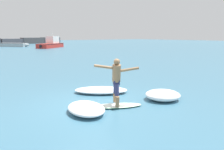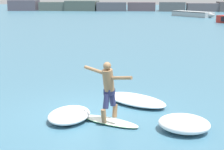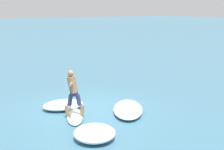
# 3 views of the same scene
# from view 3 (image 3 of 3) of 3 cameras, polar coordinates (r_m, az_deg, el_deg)

# --- Properties ---
(ground_plane) EXTENTS (200.00, 200.00, 0.00)m
(ground_plane) POSITION_cam_3_polar(r_m,az_deg,el_deg) (11.84, -4.82, -6.26)
(ground_plane) COLOR #3D6E87
(surfboard) EXTENTS (1.89, 1.31, 0.23)m
(surfboard) POSITION_cam_3_polar(r_m,az_deg,el_deg) (11.03, -6.84, -7.46)
(surfboard) COLOR white
(surfboard) RESTS_ON ground
(surfer) EXTENTS (1.35, 0.82, 1.59)m
(surfer) POSITION_cam_3_polar(r_m,az_deg,el_deg) (10.71, -7.17, -2.64)
(surfer) COLOR #8F6A47
(surfer) RESTS_ON surfboard
(wave_foam_at_tail) EXTENTS (2.41, 2.20, 0.25)m
(wave_foam_at_tail) POSITION_cam_3_polar(r_m,az_deg,el_deg) (11.43, 2.93, -6.26)
(wave_foam_at_tail) COLOR white
(wave_foam_at_tail) RESTS_ON ground
(wave_foam_at_nose) EXTENTS (1.31, 1.68, 0.30)m
(wave_foam_at_nose) POSITION_cam_3_polar(r_m,az_deg,el_deg) (11.96, -8.94, -5.42)
(wave_foam_at_nose) COLOR white
(wave_foam_at_nose) RESTS_ON ground
(wave_foam_beside) EXTENTS (1.76, 1.73, 0.38)m
(wave_foam_beside) POSITION_cam_3_polar(r_m,az_deg,el_deg) (9.19, -3.21, -10.56)
(wave_foam_beside) COLOR white
(wave_foam_beside) RESTS_ON ground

